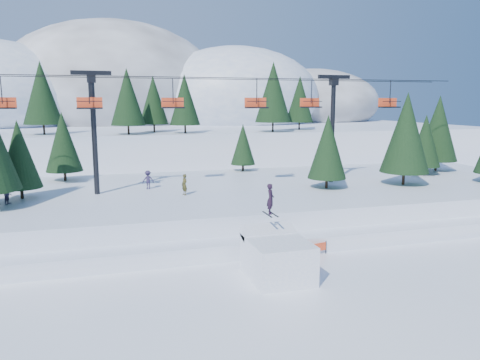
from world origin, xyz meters
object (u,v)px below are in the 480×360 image
object	(u,v)px
banner_near	(309,249)
banner_far	(349,240)
jump_kicker	(277,256)
chairlift	(219,112)

from	to	relation	value
banner_near	banner_far	bearing A→B (deg)	16.65
jump_kicker	chairlift	world-z (taller)	chairlift
banner_near	banner_far	world-z (taller)	same
chairlift	banner_far	xyz separation A→B (m)	(6.43, -12.40, -8.78)
jump_kicker	banner_far	size ratio (longest dim) A/B	1.92
jump_kicker	banner_far	bearing A→B (deg)	29.23
banner_far	chairlift	bearing A→B (deg)	117.42
jump_kicker	chairlift	size ratio (longest dim) A/B	0.12
chairlift	banner_far	world-z (taller)	chairlift
jump_kicker	banner_far	xyz separation A→B (m)	(7.00, 3.92, -0.73)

